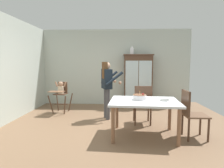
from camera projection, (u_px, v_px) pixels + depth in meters
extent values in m
plane|color=brown|center=(112.00, 128.00, 4.39)|extent=(6.24, 6.24, 0.00)
cube|color=beige|center=(115.00, 67.00, 6.86)|extent=(5.32, 0.06, 2.70)
cube|color=#4C3323|center=(138.00, 81.00, 6.61)|extent=(0.96, 0.42, 1.76)
cube|color=#4C3323|center=(138.00, 55.00, 6.52)|extent=(1.02, 0.48, 0.04)
cube|color=silver|center=(132.00, 79.00, 6.40)|extent=(0.43, 0.01, 1.23)
cube|color=silver|center=(145.00, 79.00, 6.38)|extent=(0.43, 0.01, 1.23)
cube|color=#4C3323|center=(138.00, 79.00, 6.60)|extent=(0.88, 0.36, 0.02)
cylinder|color=white|center=(132.00, 51.00, 6.51)|extent=(0.13, 0.13, 0.22)
cylinder|color=white|center=(132.00, 47.00, 6.50)|extent=(0.07, 0.07, 0.05)
cylinder|color=#4C3323|center=(51.00, 105.00, 5.59)|extent=(0.15, 0.13, 0.56)
cylinder|color=#4C3323|center=(65.00, 105.00, 5.52)|extent=(0.13, 0.15, 0.56)
cylinder|color=#4C3323|center=(57.00, 102.00, 6.03)|extent=(0.13, 0.15, 0.56)
cylinder|color=#4C3323|center=(71.00, 102.00, 5.95)|extent=(0.15, 0.13, 0.56)
cube|color=#4C3323|center=(61.00, 104.00, 5.78)|extent=(0.42, 0.09, 0.02)
cube|color=#4C3323|center=(61.00, 94.00, 5.74)|extent=(0.38, 0.38, 0.02)
cube|color=#4C3323|center=(63.00, 87.00, 5.87)|extent=(0.31, 0.07, 0.34)
cube|color=brown|center=(57.00, 92.00, 5.47)|extent=(0.47, 0.29, 0.02)
cylinder|color=beige|center=(61.00, 90.00, 5.75)|extent=(0.17, 0.17, 0.22)
sphere|color=tan|center=(61.00, 84.00, 5.73)|extent=(0.15, 0.15, 0.15)
cylinder|color=tan|center=(56.00, 84.00, 5.75)|extent=(0.10, 0.06, 0.17)
cylinder|color=tan|center=(65.00, 84.00, 5.71)|extent=(0.10, 0.06, 0.17)
cylinder|color=#47474C|center=(108.00, 104.00, 5.02)|extent=(0.11, 0.11, 0.82)
cylinder|color=#47474C|center=(106.00, 103.00, 5.18)|extent=(0.11, 0.11, 0.82)
cube|color=#19232D|center=(107.00, 79.00, 5.03)|extent=(0.32, 0.41, 0.52)
cube|color=white|center=(110.00, 79.00, 5.07)|extent=(0.03, 0.06, 0.49)
sphere|color=tan|center=(107.00, 66.00, 4.99)|extent=(0.19, 0.19, 0.19)
cube|color=brown|center=(105.00, 70.00, 4.99)|extent=(0.17, 0.22, 0.44)
cylinder|color=#19232D|center=(114.00, 79.00, 4.89)|extent=(0.48, 0.25, 0.37)
sphere|color=tan|center=(120.00, 83.00, 4.95)|extent=(0.08, 0.08, 0.08)
cylinder|color=#19232D|center=(109.00, 78.00, 5.26)|extent=(0.48, 0.25, 0.37)
sphere|color=tan|center=(115.00, 81.00, 5.33)|extent=(0.08, 0.08, 0.08)
cube|color=silver|center=(144.00, 102.00, 3.83)|extent=(1.43, 1.13, 0.04)
cylinder|color=brown|center=(113.00, 125.00, 3.51)|extent=(0.07, 0.07, 0.70)
cylinder|color=brown|center=(179.00, 127.00, 3.38)|extent=(0.07, 0.07, 0.70)
cylinder|color=brown|center=(117.00, 113.00, 4.36)|extent=(0.07, 0.07, 0.70)
cylinder|color=brown|center=(170.00, 115.00, 4.23)|extent=(0.07, 0.07, 0.70)
cylinder|color=white|center=(140.00, 97.00, 3.91)|extent=(0.28, 0.28, 0.10)
cylinder|color=brown|center=(140.00, 95.00, 3.91)|extent=(0.27, 0.27, 0.01)
cylinder|color=#F2E5CC|center=(140.00, 93.00, 3.90)|extent=(0.01, 0.01, 0.06)
cone|color=yellow|center=(140.00, 91.00, 3.90)|extent=(0.02, 0.02, 0.02)
sphere|color=red|center=(143.00, 94.00, 3.87)|extent=(0.04, 0.04, 0.04)
cylinder|color=silver|center=(165.00, 99.00, 3.82)|extent=(0.18, 0.18, 0.05)
cylinder|color=#4C3323|center=(148.00, 113.00, 4.89)|extent=(0.04, 0.04, 0.45)
cylinder|color=#4C3323|center=(134.00, 112.00, 4.90)|extent=(0.04, 0.04, 0.45)
cylinder|color=#4C3323|center=(151.00, 117.00, 4.52)|extent=(0.04, 0.04, 0.45)
cylinder|color=#4C3323|center=(135.00, 116.00, 4.53)|extent=(0.04, 0.04, 0.45)
cube|color=brown|center=(142.00, 105.00, 4.69)|extent=(0.44, 0.44, 0.03)
cube|color=#4C3323|center=(143.00, 96.00, 4.46)|extent=(0.42, 0.04, 0.48)
cylinder|color=#4C3323|center=(151.00, 96.00, 4.45)|extent=(0.03, 0.03, 0.48)
cylinder|color=#4C3323|center=(135.00, 96.00, 4.47)|extent=(0.03, 0.03, 0.48)
cylinder|color=#4C3323|center=(209.00, 130.00, 3.58)|extent=(0.04, 0.04, 0.45)
cylinder|color=#4C3323|center=(200.00, 124.00, 3.95)|extent=(0.04, 0.04, 0.45)
cylinder|color=#4C3323|center=(189.00, 130.00, 3.59)|extent=(0.04, 0.04, 0.45)
cylinder|color=#4C3323|center=(182.00, 124.00, 3.96)|extent=(0.04, 0.04, 0.45)
cube|color=brown|center=(195.00, 115.00, 3.74)|extent=(0.44, 0.44, 0.03)
cube|color=#4C3323|center=(186.00, 103.00, 3.73)|extent=(0.04, 0.42, 0.48)
cylinder|color=#4C3323|center=(189.00, 105.00, 3.54)|extent=(0.03, 0.03, 0.48)
cylinder|color=#4C3323|center=(182.00, 101.00, 3.91)|extent=(0.03, 0.03, 0.48)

